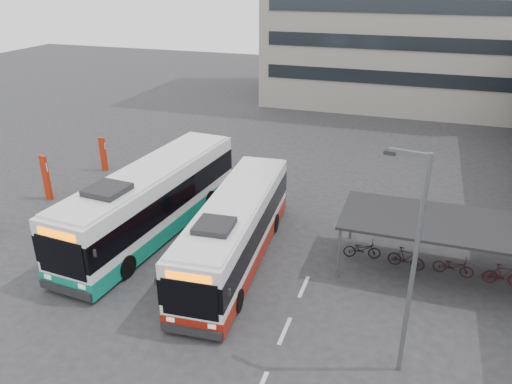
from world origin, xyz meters
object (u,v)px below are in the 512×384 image
(bus_main, at_px, (236,230))
(bus_teal, at_px, (152,201))
(lamp_post, at_px, (412,256))
(pedestrian, at_px, (212,269))

(bus_main, xyz_separation_m, bus_teal, (-4.97, 1.26, 0.18))
(bus_main, bearing_deg, lamp_post, -36.36)
(bus_main, height_order, bus_teal, bus_teal)
(bus_main, distance_m, bus_teal, 5.13)
(bus_teal, height_order, pedestrian, bus_teal)
(lamp_post, bearing_deg, bus_teal, 164.09)
(bus_teal, xyz_separation_m, pedestrian, (4.86, -3.72, -0.78))
(lamp_post, bearing_deg, bus_main, 157.63)
(pedestrian, relative_size, lamp_post, 0.25)
(bus_main, relative_size, pedestrian, 5.98)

